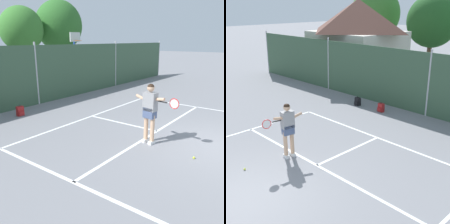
{
  "view_description": "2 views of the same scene",
  "coord_description": "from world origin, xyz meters",
  "views": [
    {
      "loc": [
        -7.59,
        -1.21,
        3.09
      ],
      "look_at": [
        -1.09,
        3.64,
        0.75
      ],
      "focal_mm": 40.34,
      "sensor_mm": 36.0,
      "label": 1
    },
    {
      "loc": [
        6.57,
        -3.03,
        4.84
      ],
      "look_at": [
        -1.61,
        4.99,
        0.75
      ],
      "focal_mm": 49.19,
      "sensor_mm": 36.0,
      "label": 2
    }
  ],
  "objects": [
    {
      "name": "tennis_ball",
      "position": [
        -1.34,
        0.7,
        0.03
      ],
      "size": [
        0.07,
        0.07,
        0.07
      ],
      "primitive_type": "sphere",
      "color": "#CCE033",
      "rests_on": "ground"
    },
    {
      "name": "chainlink_fence",
      "position": [
        0.0,
        9.0,
        1.42
      ],
      "size": [
        26.09,
        0.09,
        2.99
      ],
      "color": "#38563D",
      "rests_on": "ground"
    },
    {
      "name": "tennis_player",
      "position": [
        -1.09,
        2.2,
        1.11
      ],
      "size": [
        0.31,
        1.44,
        1.85
      ],
      "color": "silver",
      "rests_on": "ground"
    },
    {
      "name": "backpack_red",
      "position": [
        -1.75,
        7.95,
        0.19
      ],
      "size": [
        0.3,
        0.26,
        0.46
      ],
      "color": "maroon",
      "rests_on": "ground"
    },
    {
      "name": "court_markings",
      "position": [
        0.0,
        0.65,
        0.0
      ],
      "size": [
        8.3,
        11.1,
        0.01
      ],
      "color": "white",
      "rests_on": "ground"
    },
    {
      "name": "basketball_hoop",
      "position": [
        4.68,
        10.97,
        2.31
      ],
      "size": [
        0.9,
        0.67,
        3.55
      ],
      "color": "#284CB2",
      "rests_on": "ground"
    }
  ]
}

